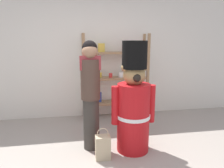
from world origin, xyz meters
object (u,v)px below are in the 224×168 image
at_px(teddy_bear_guard, 134,104).
at_px(shopping_bag, 103,147).
at_px(person_shopper, 91,91).
at_px(merchandise_shelf, 116,76).

height_order(teddy_bear_guard, shopping_bag, teddy_bear_guard).
bearing_deg(person_shopper, shopping_bag, -68.56).
bearing_deg(shopping_bag, merchandise_shelf, 73.34).
distance_m(teddy_bear_guard, shopping_bag, 0.73).
relative_size(merchandise_shelf, teddy_bear_guard, 1.09).
distance_m(teddy_bear_guard, person_shopper, 0.65).
relative_size(teddy_bear_guard, shopping_bag, 3.57).
bearing_deg(shopping_bag, person_shopper, 111.44).
xyz_separation_m(person_shopper, shopping_bag, (0.13, -0.33, -0.71)).
height_order(merchandise_shelf, teddy_bear_guard, merchandise_shelf).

